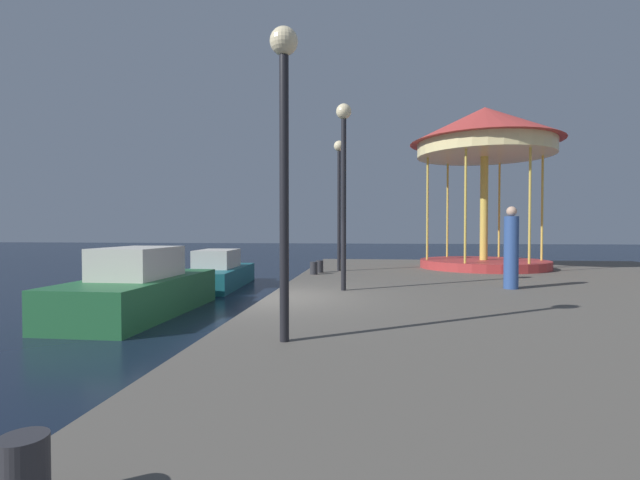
{
  "coord_description": "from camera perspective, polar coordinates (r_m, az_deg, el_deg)",
  "views": [
    {
      "loc": [
        2.21,
        -9.36,
        2.24
      ],
      "look_at": [
        0.59,
        5.16,
        1.88
      ],
      "focal_mm": 25.41,
      "sensor_mm": 36.0,
      "label": 1
    }
  ],
  "objects": [
    {
      "name": "ground_plane",
      "position": [
        9.87,
        -6.89,
        -11.74
      ],
      "size": [
        120.0,
        120.0,
        0.0
      ],
      "primitive_type": "plane",
      "color": "black"
    },
    {
      "name": "quay_dock",
      "position": [
        10.63,
        32.96,
        -8.8
      ],
      "size": [
        13.84,
        24.48,
        0.8
      ],
      "primitive_type": "cube",
      "color": "#5B564F",
      "rests_on": "ground"
    },
    {
      "name": "motorboat_green",
      "position": [
        12.76,
        -21.84,
        -5.79
      ],
      "size": [
        2.24,
        5.33,
        1.76
      ],
      "color": "#236638",
      "rests_on": "ground"
    },
    {
      "name": "motorboat_teal",
      "position": [
        17.98,
        -12.81,
        -4.08
      ],
      "size": [
        2.2,
        5.09,
        1.44
      ],
      "color": "#19606B",
      "rests_on": "ground"
    },
    {
      "name": "carousel",
      "position": [
        17.96,
        20.01,
        11.0
      ],
      "size": [
        5.38,
        5.38,
        5.9
      ],
      "color": "#B23333",
      "rests_on": "quay_dock"
    },
    {
      "name": "lamp_post_near_edge",
      "position": [
        5.94,
        -4.55,
        14.21
      ],
      "size": [
        0.36,
        0.36,
        4.0
      ],
      "color": "black",
      "rests_on": "quay_dock"
    },
    {
      "name": "lamp_post_mid_promenade",
      "position": [
        10.71,
        3.0,
        9.62
      ],
      "size": [
        0.36,
        0.36,
        4.36
      ],
      "color": "black",
      "rests_on": "quay_dock"
    },
    {
      "name": "lamp_post_far_end",
      "position": [
        15.59,
        2.42,
        7.25
      ],
      "size": [
        0.36,
        0.36,
        4.45
      ],
      "color": "black",
      "rests_on": "quay_dock"
    },
    {
      "name": "bollard_south",
      "position": [
        14.97,
        -0.04,
        -3.35
      ],
      "size": [
        0.24,
        0.24,
        0.4
      ],
      "primitive_type": "cylinder",
      "color": "#2D2D33",
      "rests_on": "quay_dock"
    },
    {
      "name": "bollard_north",
      "position": [
        14.36,
        -0.79,
        -3.56
      ],
      "size": [
        0.24,
        0.24,
        0.4
      ],
      "primitive_type": "cylinder",
      "color": "#2D2D33",
      "rests_on": "quay_dock"
    },
    {
      "name": "bollard_center",
      "position": [
        2.97,
        -33.27,
        -23.56
      ],
      "size": [
        0.24,
        0.24,
        0.4
      ],
      "primitive_type": "cylinder",
      "color": "#2D2D33",
      "rests_on": "quay_dock"
    },
    {
      "name": "person_far_corner",
      "position": [
        11.82,
        22.94,
        -1.16
      ],
      "size": [
        0.34,
        0.34,
        1.98
      ],
      "color": "#2D4C8C",
      "rests_on": "quay_dock"
    }
  ]
}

